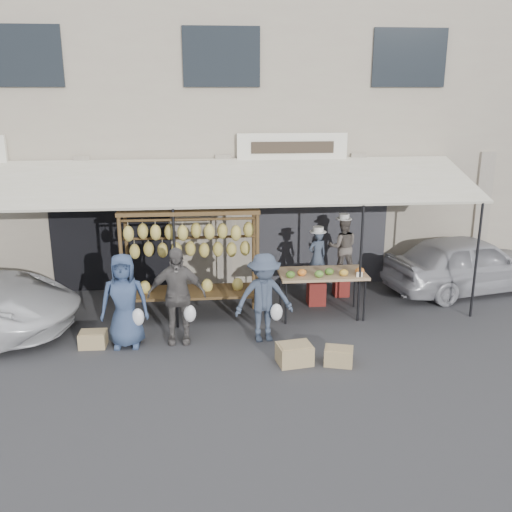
{
  "coord_description": "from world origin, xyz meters",
  "views": [
    {
      "loc": [
        -0.45,
        -8.98,
        4.37
      ],
      "look_at": [
        0.52,
        1.4,
        1.3
      ],
      "focal_mm": 40.0,
      "sensor_mm": 36.0,
      "label": 1
    }
  ],
  "objects_px": {
    "customer_right": "(264,298)",
    "crate_near_a": "(294,354)",
    "vendor_left": "(317,256)",
    "vendor_right": "(343,247)",
    "customer_mid": "(177,295)",
    "crate_near_b": "(339,356)",
    "banana_rack": "(190,242)",
    "crate_far": "(93,339)",
    "sedan": "(469,263)",
    "produce_table": "(323,275)",
    "customer_left": "(124,301)"
  },
  "relations": [
    {
      "from": "vendor_left",
      "to": "customer_right",
      "type": "xyz_separation_m",
      "value": [
        -1.29,
        -1.69,
        -0.24
      ]
    },
    {
      "from": "produce_table",
      "to": "customer_left",
      "type": "bearing_deg",
      "value": -164.54
    },
    {
      "from": "vendor_right",
      "to": "crate_near_a",
      "type": "relative_size",
      "value": 2.36
    },
    {
      "from": "vendor_right",
      "to": "customer_mid",
      "type": "distance_m",
      "value": 4.05
    },
    {
      "from": "sedan",
      "to": "vendor_right",
      "type": "bearing_deg",
      "value": 78.13
    },
    {
      "from": "banana_rack",
      "to": "sedan",
      "type": "distance_m",
      "value": 6.28
    },
    {
      "from": "produce_table",
      "to": "customer_right",
      "type": "xyz_separation_m",
      "value": [
        -1.27,
        -1.02,
        -0.06
      ]
    },
    {
      "from": "banana_rack",
      "to": "produce_table",
      "type": "relative_size",
      "value": 1.53
    },
    {
      "from": "banana_rack",
      "to": "crate_near_a",
      "type": "height_order",
      "value": "banana_rack"
    },
    {
      "from": "crate_near_a",
      "to": "crate_near_b",
      "type": "xyz_separation_m",
      "value": [
        0.72,
        -0.09,
        -0.03
      ]
    },
    {
      "from": "banana_rack",
      "to": "vendor_right",
      "type": "relative_size",
      "value": 1.99
    },
    {
      "from": "vendor_right",
      "to": "crate_far",
      "type": "height_order",
      "value": "vendor_right"
    },
    {
      "from": "customer_right",
      "to": "crate_near_a",
      "type": "distance_m",
      "value": 1.22
    },
    {
      "from": "vendor_right",
      "to": "customer_mid",
      "type": "relative_size",
      "value": 0.74
    },
    {
      "from": "customer_mid",
      "to": "crate_near_b",
      "type": "height_order",
      "value": "customer_mid"
    },
    {
      "from": "produce_table",
      "to": "crate_near_a",
      "type": "distance_m",
      "value": 2.27
    },
    {
      "from": "customer_mid",
      "to": "crate_near_b",
      "type": "relative_size",
      "value": 3.82
    },
    {
      "from": "customer_mid",
      "to": "crate_far",
      "type": "relative_size",
      "value": 3.84
    },
    {
      "from": "produce_table",
      "to": "crate_near_a",
      "type": "height_order",
      "value": "produce_table"
    },
    {
      "from": "vendor_left",
      "to": "customer_left",
      "type": "height_order",
      "value": "customer_left"
    },
    {
      "from": "sedan",
      "to": "produce_table",
      "type": "bearing_deg",
      "value": 95.76
    },
    {
      "from": "customer_left",
      "to": "sedan",
      "type": "relative_size",
      "value": 0.44
    },
    {
      "from": "vendor_left",
      "to": "customer_right",
      "type": "bearing_deg",
      "value": 36.19
    },
    {
      "from": "vendor_left",
      "to": "crate_near_a",
      "type": "bearing_deg",
      "value": 55.06
    },
    {
      "from": "produce_table",
      "to": "crate_near_b",
      "type": "bearing_deg",
      "value": -93.76
    },
    {
      "from": "banana_rack",
      "to": "crate_near_a",
      "type": "relative_size",
      "value": 4.7
    },
    {
      "from": "vendor_left",
      "to": "vendor_right",
      "type": "bearing_deg",
      "value": -160.55
    },
    {
      "from": "banana_rack",
      "to": "sedan",
      "type": "height_order",
      "value": "banana_rack"
    },
    {
      "from": "produce_table",
      "to": "customer_left",
      "type": "distance_m",
      "value": 3.83
    },
    {
      "from": "banana_rack",
      "to": "customer_mid",
      "type": "xyz_separation_m",
      "value": [
        -0.24,
        -1.01,
        -0.69
      ]
    },
    {
      "from": "vendor_right",
      "to": "customer_mid",
      "type": "bearing_deg",
      "value": 37.58
    },
    {
      "from": "banana_rack",
      "to": "customer_mid",
      "type": "height_order",
      "value": "banana_rack"
    },
    {
      "from": "customer_left",
      "to": "crate_near_a",
      "type": "xyz_separation_m",
      "value": [
        2.84,
        -0.95,
        -0.68
      ]
    },
    {
      "from": "customer_right",
      "to": "crate_far",
      "type": "distance_m",
      "value": 3.09
    },
    {
      "from": "customer_mid",
      "to": "crate_near_b",
      "type": "bearing_deg",
      "value": -22.08
    },
    {
      "from": "customer_left",
      "to": "crate_near_a",
      "type": "height_order",
      "value": "customer_left"
    },
    {
      "from": "vendor_right",
      "to": "customer_left",
      "type": "distance_m",
      "value": 4.88
    },
    {
      "from": "customer_mid",
      "to": "sedan",
      "type": "bearing_deg",
      "value": 19.1
    },
    {
      "from": "banana_rack",
      "to": "customer_right",
      "type": "bearing_deg",
      "value": -40.02
    },
    {
      "from": "sedan",
      "to": "crate_near_b",
      "type": "bearing_deg",
      "value": 118.88
    },
    {
      "from": "banana_rack",
      "to": "crate_far",
      "type": "distance_m",
      "value": 2.49
    },
    {
      "from": "vendor_right",
      "to": "produce_table",
      "type": "bearing_deg",
      "value": 66.18
    },
    {
      "from": "banana_rack",
      "to": "vendor_right",
      "type": "height_order",
      "value": "banana_rack"
    },
    {
      "from": "banana_rack",
      "to": "produce_table",
      "type": "xyz_separation_m",
      "value": [
        2.56,
        -0.06,
        -0.7
      ]
    },
    {
      "from": "banana_rack",
      "to": "sedan",
      "type": "bearing_deg",
      "value": 10.15
    },
    {
      "from": "vendor_right",
      "to": "sedan",
      "type": "distance_m",
      "value": 2.92
    },
    {
      "from": "customer_right",
      "to": "crate_near_b",
      "type": "xyz_separation_m",
      "value": [
        1.13,
        -1.04,
        -0.67
      ]
    },
    {
      "from": "vendor_left",
      "to": "customer_right",
      "type": "height_order",
      "value": "customer_right"
    },
    {
      "from": "customer_left",
      "to": "sedan",
      "type": "xyz_separation_m",
      "value": [
        7.25,
        2.18,
        -0.2
      ]
    },
    {
      "from": "crate_near_a",
      "to": "customer_left",
      "type": "bearing_deg",
      "value": 161.44
    }
  ]
}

